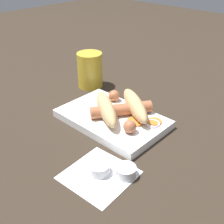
# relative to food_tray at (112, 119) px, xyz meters

# --- Properties ---
(ground_plane) EXTENTS (3.00, 3.00, 0.00)m
(ground_plane) POSITION_rel_food_tray_xyz_m (0.00, 0.00, -0.01)
(ground_plane) COLOR #33281E
(food_tray) EXTENTS (0.27, 0.17, 0.02)m
(food_tray) POSITION_rel_food_tray_xyz_m (0.00, 0.00, 0.00)
(food_tray) COLOR white
(food_tray) RESTS_ON ground_plane
(bread_roll) EXTENTS (0.20, 0.19, 0.04)m
(bread_roll) POSITION_rel_food_tray_xyz_m (0.01, 0.02, 0.03)
(bread_roll) COLOR tan
(bread_roll) RESTS_ON food_tray
(sausage) EXTENTS (0.16, 0.15, 0.03)m
(sausage) POSITION_rel_food_tray_xyz_m (0.02, 0.02, 0.03)
(sausage) COLOR #B26642
(sausage) RESTS_ON food_tray
(pickled_veggies) EXTENTS (0.08, 0.08, 0.00)m
(pickled_veggies) POSITION_rel_food_tray_xyz_m (0.08, 0.03, 0.01)
(pickled_veggies) COLOR orange
(pickled_veggies) RESTS_ON food_tray
(napkin) EXTENTS (0.13, 0.13, 0.00)m
(napkin) POSITION_rel_food_tray_xyz_m (0.11, -0.16, -0.01)
(napkin) COLOR white
(napkin) RESTS_ON ground_plane
(condiment_cup_near) EXTENTS (0.04, 0.04, 0.02)m
(condiment_cup_near) POSITION_rel_food_tray_xyz_m (0.11, -0.16, -0.00)
(condiment_cup_near) COLOR silver
(condiment_cup_near) RESTS_ON ground_plane
(condiment_cup_far) EXTENTS (0.04, 0.04, 0.02)m
(condiment_cup_far) POSITION_rel_food_tray_xyz_m (0.15, -0.13, -0.00)
(condiment_cup_far) COLOR silver
(condiment_cup_far) RESTS_ON ground_plane
(drink_glass) EXTENTS (0.08, 0.08, 0.11)m
(drink_glass) POSITION_rel_food_tray_xyz_m (-0.20, 0.11, 0.05)
(drink_glass) COLOR gold
(drink_glass) RESTS_ON ground_plane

